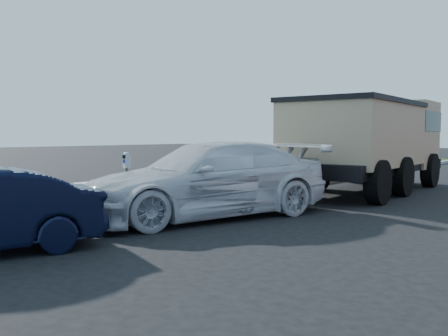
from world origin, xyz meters
The scene contains 5 objects.
ground centered at (0.00, 0.00, 0.00)m, with size 120.00×120.00×0.00m, color black.
streetside centered at (-5.57, 2.00, 0.07)m, with size 6.12×50.00×0.15m.
parking_meter centered at (-2.74, -0.60, 1.02)m, with size 0.19×0.14×1.25m.
white_wagon centered at (-1.41, 0.55, 0.79)m, with size 2.21×5.44×1.58m, color silver.
dump_truck centered at (-0.65, 7.29, 1.60)m, with size 3.12×7.34×2.83m.
Camera 1 is at (5.10, -7.01, 1.72)m, focal length 38.00 mm.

